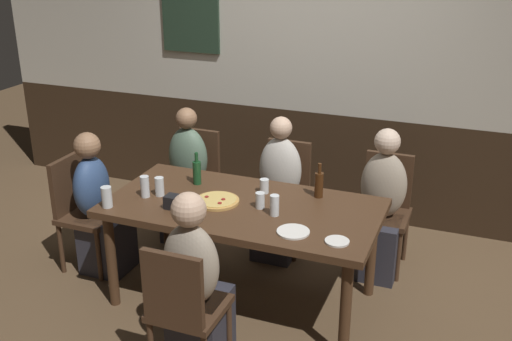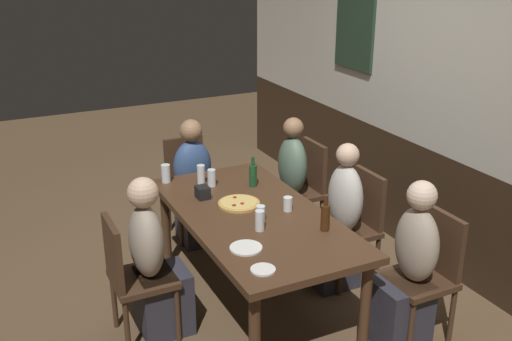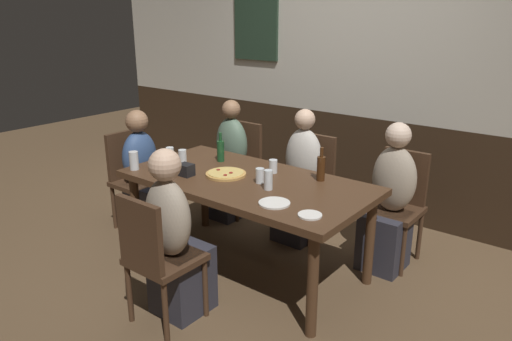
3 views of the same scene
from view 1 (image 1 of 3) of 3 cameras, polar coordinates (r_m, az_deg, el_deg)
The scene contains 25 objects.
ground_plane at distance 4.49m, azimuth -1.16°, elevation -11.80°, with size 12.00×12.00×0.00m, color brown.
wall_back at distance 5.43m, azimuth 5.39°, elevation 9.12°, with size 6.40×0.13×2.60m.
dining_table at distance 4.16m, azimuth -1.23°, elevation -4.13°, with size 1.84×0.94×0.74m.
chair_right_far at distance 4.81m, azimuth 11.87°, elevation -3.11°, with size 0.40×0.40×0.88m.
chair_head_west at distance 4.86m, azimuth -15.97°, elevation -3.26°, with size 0.40×0.40×0.88m.
chair_left_far at distance 5.27m, azimuth -5.68°, elevation -0.47°, with size 0.40×0.40×0.88m.
chair_mid_far at distance 4.98m, azimuth 2.68°, elevation -1.75°, with size 0.40×0.40×0.88m.
chair_mid_near at distance 3.55m, azimuth -6.80°, elevation -12.36°, with size 0.40×0.40×0.88m.
person_right_far at distance 4.67m, azimuth 11.49°, elevation -4.09°, with size 0.34×0.37×1.14m.
person_head_west at distance 4.78m, azimuth -14.35°, elevation -3.94°, with size 0.37×0.34×1.10m.
person_left_far at distance 5.15m, azimuth -6.48°, elevation -1.37°, with size 0.34×0.37×1.13m.
person_mid_far at distance 4.85m, azimuth 2.05°, elevation -2.68°, with size 0.34×0.37×1.14m.
person_mid_near at distance 3.68m, azimuth -5.60°, elevation -11.25°, with size 0.34×0.37×1.14m.
pizza at distance 4.16m, azimuth -3.64°, elevation -2.82°, with size 0.30×0.30×0.03m.
highball_clear at distance 4.29m, azimuth -8.97°, elevation -1.55°, with size 0.06×0.06×0.13m.
pint_glass_stout at distance 4.06m, azimuth 0.38°, elevation -2.90°, with size 0.06×0.06×0.11m.
beer_glass_tall at distance 4.29m, azimuth -10.29°, elevation -1.61°, with size 0.06×0.06×0.15m.
tumbler_short at distance 3.95m, azimuth 1.73°, elevation -3.39°, with size 0.06×0.06×0.14m.
beer_glass_half at distance 4.29m, azimuth 0.77°, elevation -1.55°, with size 0.06×0.06×0.10m.
tumbler_water at distance 4.19m, azimuth -13.72°, elevation -2.51°, with size 0.07×0.07×0.14m.
beer_bottle_green at distance 4.44m, azimuth -5.52°, elevation -0.12°, with size 0.06×0.06×0.24m.
beer_bottle_brown at distance 4.22m, azimuth 5.88°, elevation -1.26°, with size 0.06×0.06×0.25m.
plate_white_large at distance 3.76m, azimuth 3.48°, elevation -5.71°, with size 0.20×0.20×0.01m, color white.
plate_white_small at distance 3.68m, azimuth 7.55°, elevation -6.56°, with size 0.15×0.15×0.01m, color white.
condiment_caddy at distance 4.09m, azimuth -7.68°, elevation -2.92°, with size 0.11×0.09×0.09m, color black.
Camera 1 is at (1.45, -3.45, 2.47)m, focal length 42.97 mm.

